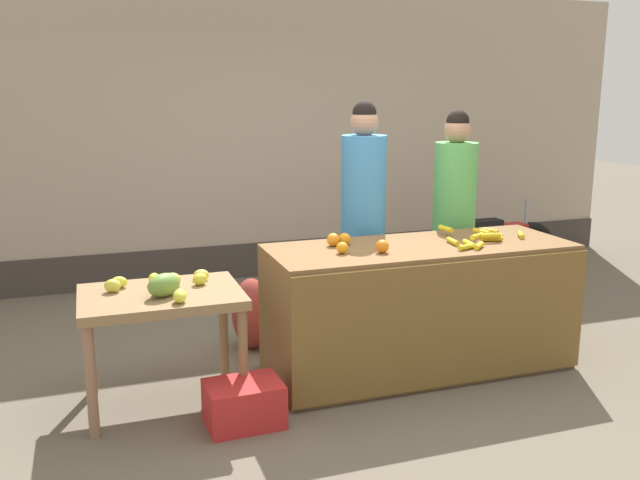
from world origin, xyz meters
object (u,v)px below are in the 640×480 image
at_px(produce_crate, 244,404).
at_px(produce_sack, 252,314).
at_px(vendor_woman_blue_shirt, 363,223).
at_px(parked_motorcycle, 487,250).
at_px(vendor_woman_green_shirt, 454,221).

distance_m(produce_crate, produce_sack, 1.23).
bearing_deg(vendor_woman_blue_shirt, parked_motorcycle, 27.24).
xyz_separation_m(produce_crate, produce_sack, (0.33, 1.17, 0.14)).
bearing_deg(vendor_woman_blue_shirt, produce_sack, 173.32).
relative_size(vendor_woman_blue_shirt, produce_sack, 3.39).
bearing_deg(produce_sack, produce_crate, -105.77).
bearing_deg(parked_motorcycle, produce_crate, -145.96).
bearing_deg(produce_sack, parked_motorcycle, 16.75).
height_order(vendor_woman_green_shirt, produce_crate, vendor_woman_green_shirt).
height_order(vendor_woman_green_shirt, parked_motorcycle, vendor_woman_green_shirt).
bearing_deg(vendor_woman_green_shirt, produce_sack, 177.49).
distance_m(vendor_woman_blue_shirt, produce_crate, 1.79).
distance_m(vendor_woman_green_shirt, produce_sack, 1.77).
bearing_deg(produce_sack, vendor_woman_blue_shirt, -6.68).
xyz_separation_m(vendor_woman_blue_shirt, parked_motorcycle, (1.68, 0.86, -0.53)).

